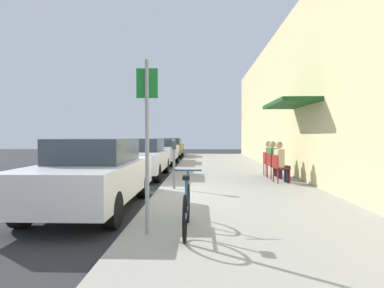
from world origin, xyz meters
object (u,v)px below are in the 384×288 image
object	(u,v)px
seated_patron_1	(274,158)
cafe_chair_2	(268,162)
parked_car_0	(94,173)
cafe_chair_1	(272,164)
seated_patron_0	(281,161)
cafe_chair_0	(279,167)
parked_car_3	(170,147)
street_sign	(147,132)
bicycle_0	(187,208)
parked_car_2	(161,151)
parked_car_1	(141,157)
parking_meter	(174,161)
seated_patron_2	(270,157)

from	to	relation	value
seated_patron_1	cafe_chair_2	world-z (taller)	seated_patron_1
parked_car_0	cafe_chair_1	xyz separation A→B (m)	(4.74, 4.18, -0.16)
parked_car_0	seated_patron_0	world-z (taller)	parked_car_0
seated_patron_0	parked_car_0	bearing A→B (deg)	-145.75
cafe_chair_0	cafe_chair_2	distance (m)	1.64
parked_car_3	street_sign	distance (m)	18.90
bicycle_0	seated_patron_1	size ratio (longest dim) A/B	1.33
parked_car_2	parked_car_1	bearing A→B (deg)	-90.00
parked_car_1	parking_meter	xyz separation A→B (m)	(1.55, -3.37, 0.12)
cafe_chair_0	seated_patron_1	world-z (taller)	seated_patron_1
street_sign	parked_car_0	bearing A→B (deg)	126.34
bicycle_0	seated_patron_2	world-z (taller)	seated_patron_2
bicycle_0	cafe_chair_1	distance (m)	6.66
parked_car_2	seated_patron_1	world-z (taller)	parked_car_2
parked_car_2	cafe_chair_2	bearing A→B (deg)	-52.84
parked_car_3	seated_patron_2	bearing A→B (deg)	-67.98
cafe_chair_0	seated_patron_2	distance (m)	1.66
cafe_chair_1	seated_patron_1	size ratio (longest dim) A/B	0.67
cafe_chair_0	cafe_chair_2	world-z (taller)	same
parked_car_3	street_sign	world-z (taller)	street_sign
cafe_chair_1	street_sign	bearing A→B (deg)	-117.54
parked_car_1	cafe_chair_0	bearing A→B (deg)	-24.27
parked_car_1	seated_patron_0	distance (m)	5.26
cafe_chair_2	cafe_chair_1	bearing A→B (deg)	-89.96
parked_car_0	parked_car_3	bearing A→B (deg)	90.00
cafe_chair_1	seated_patron_0	bearing A→B (deg)	-86.25
parked_car_3	parked_car_1	bearing A→B (deg)	-90.00
street_sign	parked_car_1	bearing A→B (deg)	101.40
parked_car_2	seated_patron_2	distance (m)	7.89
street_sign	bicycle_0	world-z (taller)	street_sign
cafe_chair_0	seated_patron_0	bearing A→B (deg)	8.61
parked_car_0	street_sign	size ratio (longest dim) A/B	1.69
parked_car_1	cafe_chair_2	size ratio (longest dim) A/B	5.06
bicycle_0	seated_patron_2	xyz separation A→B (m)	(2.72, 6.83, 0.34)
parked_car_1	cafe_chair_2	bearing A→B (deg)	-5.96
parked_car_1	parked_car_3	distance (m)	11.38
bicycle_0	seated_patron_2	bearing A→B (deg)	68.28
cafe_chair_0	seated_patron_1	distance (m)	0.95
parked_car_1	street_sign	world-z (taller)	street_sign
parked_car_0	parked_car_1	distance (m)	5.40
parked_car_0	parked_car_2	size ratio (longest dim) A/B	1.00
parked_car_1	seated_patron_1	bearing A→B (deg)	-14.14
parked_car_0	parked_car_1	xyz separation A→B (m)	(0.00, 5.40, -0.01)
parked_car_3	cafe_chair_2	distance (m)	12.79
street_sign	parked_car_3	bearing A→B (deg)	94.56
parked_car_3	seated_patron_0	xyz separation A→B (m)	(4.80, -13.51, 0.07)
seated_patron_1	seated_patron_2	distance (m)	0.72
street_sign	seated_patron_0	bearing A→B (deg)	58.10
parked_car_1	parked_car_2	distance (m)	5.76
cafe_chair_2	parked_car_1	bearing A→B (deg)	174.04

